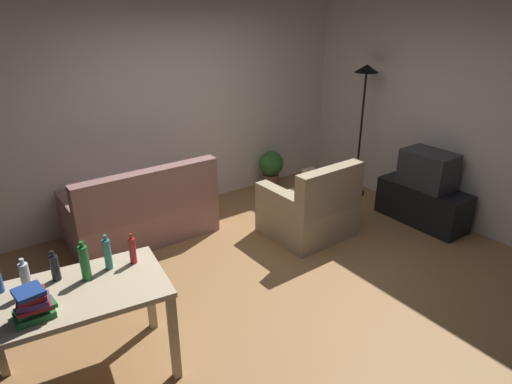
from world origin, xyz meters
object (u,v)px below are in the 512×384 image
(bottle_green, at_px, (85,263))
(book_stack, at_px, (33,305))
(potted_plant, at_px, (271,167))
(bottle_tall, at_px, (108,254))
(tv, at_px, (428,169))
(bottle_dark, at_px, (55,267))
(torchiere_lamp, at_px, (364,95))
(desk, at_px, (78,304))
(armchair, at_px, (310,210))
(bottle_red, at_px, (132,250))
(tv_stand, at_px, (422,204))
(bottle_clear, at_px, (26,278))
(couch, at_px, (143,213))

(bottle_green, xyz_separation_m, book_stack, (-0.38, -0.23, -0.04))
(potted_plant, relative_size, bottle_green, 1.90)
(potted_plant, bearing_deg, bottle_tall, -146.97)
(tv, height_order, bottle_dark, bottle_dark)
(torchiere_lamp, height_order, desk, torchiere_lamp)
(bottle_dark, bearing_deg, armchair, 9.50)
(tv, xyz_separation_m, bottle_tall, (-3.86, 0.02, 0.18))
(torchiere_lamp, relative_size, potted_plant, 3.18)
(torchiere_lamp, distance_m, bottle_red, 3.89)
(book_stack, bearing_deg, desk, 27.27)
(torchiere_lamp, xyz_separation_m, book_stack, (-4.42, -1.36, -0.56))
(bottle_dark, bearing_deg, tv, -1.21)
(bottle_green, relative_size, book_stack, 1.20)
(tv_stand, bearing_deg, armchair, 67.39)
(tv_stand, bearing_deg, bottle_clear, 89.66)
(tv, relative_size, desk, 0.47)
(tv_stand, xyz_separation_m, bottle_clear, (-4.40, 0.03, 0.64))
(book_stack, bearing_deg, bottle_tall, 26.47)
(bottle_clear, height_order, bottle_green, bottle_green)
(book_stack, bearing_deg, bottle_clear, 86.99)
(tv, bearing_deg, book_stack, 93.39)
(tv_stand, relative_size, desk, 0.86)
(couch, relative_size, tv, 2.69)
(desk, distance_m, bottle_clear, 0.38)
(tv_stand, relative_size, bottle_red, 4.50)
(torchiere_lamp, xyz_separation_m, bottle_red, (-3.69, -1.11, -0.55))
(armchair, bearing_deg, bottle_green, 11.07)
(tv_stand, xyz_separation_m, bottle_red, (-3.69, -0.02, 0.63))
(bottle_dark, height_order, book_stack, bottle_dark)
(torchiere_lamp, bearing_deg, armchair, -158.76)
(torchiere_lamp, bearing_deg, bottle_clear, -166.37)
(couch, height_order, armchair, same)
(tv_stand, height_order, book_stack, book_stack)
(tv_stand, distance_m, bottle_dark, 4.26)
(armchair, relative_size, bottle_clear, 3.41)
(tv, height_order, armchair, same)
(tv, xyz_separation_m, bottle_green, (-4.04, -0.03, 0.19))
(torchiere_lamp, xyz_separation_m, desk, (-4.14, -1.21, -0.76))
(armchair, xyz_separation_m, bottle_red, (-2.33, -0.58, 0.55))
(couch, xyz_separation_m, tv_stand, (2.98, -1.64, -0.07))
(couch, bearing_deg, tv, 151.18)
(bottle_tall, bearing_deg, potted_plant, 33.03)
(couch, relative_size, bottle_clear, 5.98)
(couch, relative_size, bottle_dark, 7.01)
(bottle_green, height_order, bottle_red, bottle_green)
(bottle_tall, bearing_deg, bottle_dark, 168.15)
(desk, height_order, bottle_dark, bottle_dark)
(bottle_dark, bearing_deg, bottle_green, -33.83)
(torchiere_lamp, relative_size, armchair, 1.97)
(bottle_dark, height_order, bottle_tall, bottle_tall)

